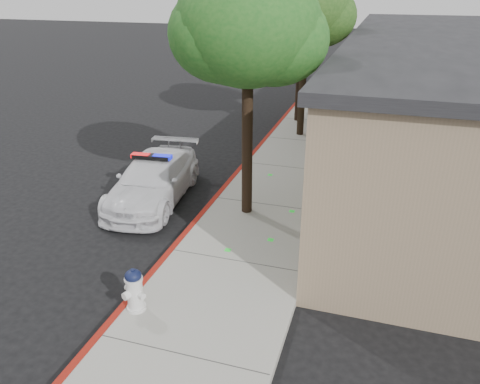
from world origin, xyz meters
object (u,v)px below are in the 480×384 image
object	(u,v)px
police_car	(153,179)
street_tree_mid	(307,11)
fire_hydrant	(134,289)
clapboard_building	(455,99)
street_tree_far	(304,12)
street_tree_near	(248,31)

from	to	relation	value
police_car	street_tree_mid	distance (m)	8.82
fire_hydrant	clapboard_building	bearing A→B (deg)	82.88
police_car	street_tree_far	bearing A→B (deg)	68.75
police_car	street_tree_near	distance (m)	5.04
clapboard_building	street_tree_far	xyz separation A→B (m)	(-5.90, 2.81, 2.55)
police_car	street_tree_mid	bearing A→B (deg)	61.41
police_car	street_tree_near	world-z (taller)	street_tree_near
fire_hydrant	police_car	bearing A→B (deg)	135.49
street_tree_mid	street_tree_far	size ratio (longest dim) A/B	1.03
street_tree_mid	street_tree_near	bearing A→B (deg)	-90.77
clapboard_building	street_tree_far	distance (m)	7.02
clapboard_building	street_tree_mid	size ratio (longest dim) A/B	3.36
clapboard_building	street_tree_near	distance (m)	8.98
police_car	street_tree_mid	world-z (taller)	street_tree_mid
fire_hydrant	street_tree_far	size ratio (longest dim) A/B	0.15
police_car	street_tree_near	bearing A→B (deg)	-9.73
police_car	street_tree_far	size ratio (longest dim) A/B	0.76
clapboard_building	police_car	distance (m)	10.64
street_tree_far	police_car	bearing A→B (deg)	-105.02
clapboard_building	fire_hydrant	distance (m)	12.94
clapboard_building	street_tree_near	xyz separation A→B (m)	(-5.52, -6.57, 2.67)
clapboard_building	police_car	bearing A→B (deg)	-142.64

